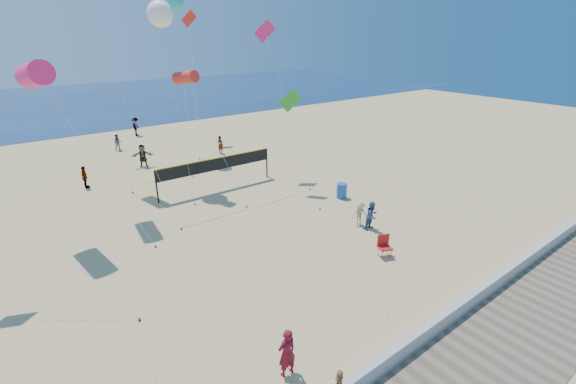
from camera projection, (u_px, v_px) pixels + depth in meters
ground at (328, 315)px, 14.86m from camera, size 120.00×120.00×0.00m
ocean at (62, 103)px, 60.65m from camera, size 140.00×50.00×0.03m
seawall at (391, 358)px, 12.53m from camera, size 32.00×0.30×0.60m
woman at (287, 353)px, 11.98m from camera, size 0.64×0.43×1.75m
toddler at (339, 381)px, 10.88m from camera, size 0.41×0.32×0.74m
bystander_a at (372, 216)px, 21.15m from camera, size 0.85×0.69×1.63m
bystander_b at (360, 213)px, 21.63m from camera, size 1.06×0.84×1.44m
far_person_0 at (85, 177)px, 26.90m from camera, size 0.72×1.00×1.57m
far_person_1 at (143, 156)px, 31.17m from camera, size 1.79×1.04×1.84m
far_person_2 at (220, 145)px, 34.68m from camera, size 0.59×0.70×1.63m
far_person_3 at (118, 143)px, 35.60m from camera, size 0.76×0.61×1.52m
far_person_4 at (136, 127)px, 40.78m from camera, size 1.28×1.43×1.92m
camp_chair at (384, 244)px, 18.64m from camera, size 0.76×0.87×1.22m
trash_barrel at (342, 191)px, 25.35m from camera, size 0.73×0.73×0.99m
volleyball_net at (216, 168)px, 26.38m from camera, size 8.62×8.47×2.28m
kite_0 at (35, 75)px, 17.68m from camera, size 3.89×5.51×9.07m
kite_2 at (186, 78)px, 24.29m from camera, size 1.84×5.98×8.02m
kite_4 at (292, 106)px, 25.04m from camera, size 1.63×4.72×6.84m
kite_5 at (268, 41)px, 26.97m from camera, size 1.57×5.72×11.06m
kite_6 at (160, 14)px, 24.44m from camera, size 1.99×6.04×12.06m
kite_7 at (176, 2)px, 30.07m from camera, size 3.05×6.46×12.98m
kite_9 at (190, 28)px, 35.78m from camera, size 4.14×7.24×12.20m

